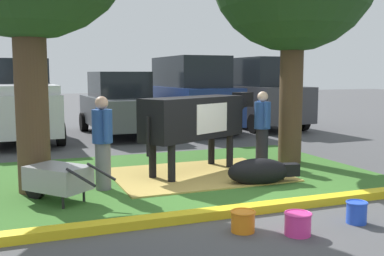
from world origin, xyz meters
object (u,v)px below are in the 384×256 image
object	(u,v)px
bucket_pink	(298,223)
suv_black	(190,94)
suv_dark_grey	(257,93)
cow_holstein	(197,118)
bucket_blue	(357,212)
person_handler	(262,127)
bucket_orange	(243,221)
calf_lying	(260,172)
person_visitor_near	(102,140)
hatchback_white	(119,104)
wheelbarrow	(57,178)
pickup_truck_maroon	(18,102)

from	to	relation	value
bucket_pink	suv_black	bearing A→B (deg)	76.41
suv_dark_grey	cow_holstein	bearing A→B (deg)	-127.53
bucket_blue	suv_dark_grey	bearing A→B (deg)	67.65
person_handler	bucket_orange	world-z (taller)	person_handler
calf_lying	person_visitor_near	distance (m)	2.79
bucket_pink	hatchback_white	xyz separation A→B (m)	(-0.05, 9.86, 0.84)
calf_lying	wheelbarrow	bearing A→B (deg)	178.24
bucket_orange	bucket_pink	world-z (taller)	bucket_pink
bucket_orange	bucket_blue	bearing A→B (deg)	-9.24
suv_dark_grey	calf_lying	bearing A→B (deg)	-118.86
suv_black	bucket_orange	bearing A→B (deg)	-107.20
bucket_blue	person_handler	bearing A→B (deg)	79.38
person_handler	person_visitor_near	size ratio (longest dim) A/B	1.00
bucket_pink	bucket_blue	xyz separation A→B (m)	(0.98, 0.09, 0.01)
bucket_orange	person_visitor_near	bearing A→B (deg)	115.00
calf_lying	suv_dark_grey	bearing A→B (deg)	61.14
person_handler	bucket_orange	distance (m)	4.17
bucket_orange	suv_black	world-z (taller)	suv_black
suv_dark_grey	person_handler	bearing A→B (deg)	-118.40
person_handler	bucket_pink	bearing A→B (deg)	-113.79
bucket_pink	person_visitor_near	bearing A→B (deg)	121.04
cow_holstein	hatchback_white	xyz separation A→B (m)	(-0.20, 6.16, -0.12)
bucket_blue	pickup_truck_maroon	xyz separation A→B (m)	(-4.03, 10.00, 0.96)
calf_lying	pickup_truck_maroon	xyz separation A→B (m)	(-3.88, 7.71, 0.88)
bucket_pink	suv_dark_grey	distance (m)	11.42
cow_holstein	suv_black	distance (m)	6.70
suv_dark_grey	wheelbarrow	bearing A→B (deg)	-135.23
cow_holstein	person_handler	xyz separation A→B (m)	(1.52, 0.09, -0.25)
calf_lying	suv_black	distance (m)	7.85
bucket_blue	hatchback_white	size ratio (longest dim) A/B	0.07
bucket_orange	pickup_truck_maroon	xyz separation A→B (m)	(-2.48, 9.75, 0.97)
bucket_pink	suv_dark_grey	bearing A→B (deg)	63.27
wheelbarrow	suv_black	bearing A→B (deg)	56.19
cow_holstein	suv_dark_grey	bearing A→B (deg)	52.47
person_visitor_near	pickup_truck_maroon	bearing A→B (deg)	99.89
person_visitor_near	suv_black	distance (m)	8.18
calf_lying	person_handler	xyz separation A→B (m)	(0.84, 1.40, 0.62)
wheelbarrow	bucket_orange	size ratio (longest dim) A/B	4.39
hatchback_white	pickup_truck_maroon	bearing A→B (deg)	175.51
cow_holstein	suv_black	size ratio (longest dim) A/B	0.63
bucket_blue	pickup_truck_maroon	world-z (taller)	pickup_truck_maroon
pickup_truck_maroon	bucket_blue	bearing A→B (deg)	-68.06
pickup_truck_maroon	suv_black	world-z (taller)	suv_black
bucket_blue	hatchback_white	bearing A→B (deg)	96.01
person_handler	bucket_blue	distance (m)	3.82
bucket_pink	pickup_truck_maroon	bearing A→B (deg)	106.82
cow_holstein	pickup_truck_maroon	distance (m)	7.16
bucket_orange	suv_dark_grey	distance (m)	11.39
hatchback_white	suv_black	world-z (taller)	suv_black
pickup_truck_maroon	hatchback_white	distance (m)	3.01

